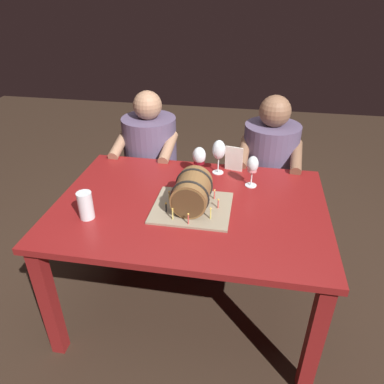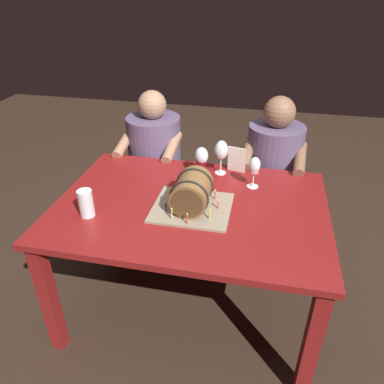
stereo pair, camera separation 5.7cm
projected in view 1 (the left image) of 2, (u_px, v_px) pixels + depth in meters
name	position (u px, v px, depth m)	size (l,w,h in m)	color
ground_plane	(190.00, 303.00, 2.32)	(8.00, 8.00, 0.00)	#332319
dining_table	(190.00, 219.00, 1.98)	(1.43, 1.00, 0.75)	maroon
barrel_cake	(192.00, 194.00, 1.85)	(0.40, 0.35, 0.20)	gray
wine_glass_empty	(219.00, 150.00, 2.16)	(0.08, 0.08, 0.21)	white
wine_glass_red	(199.00, 157.00, 2.16)	(0.08, 0.08, 0.18)	white
wine_glass_rose	(253.00, 166.00, 2.04)	(0.07, 0.07, 0.19)	white
beer_pint	(86.00, 207.00, 1.79)	(0.07, 0.07, 0.14)	white
menu_card	(234.00, 159.00, 2.22)	(0.11, 0.01, 0.16)	silver
person_seated_left	(152.00, 170.00, 2.71)	(0.42, 0.49, 1.14)	#372D40
person_seated_right	(267.00, 180.00, 2.58)	(0.42, 0.50, 1.15)	#372D40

